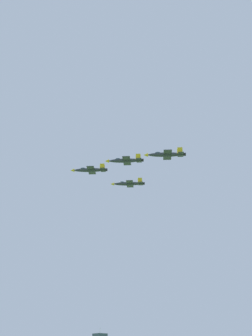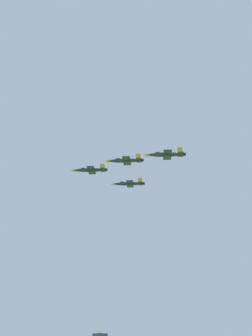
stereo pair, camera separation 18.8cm
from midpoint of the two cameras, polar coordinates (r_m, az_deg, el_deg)
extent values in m
cylinder|color=silver|center=(295.73, -2.91, -17.52)|extent=(0.16, 0.16, 3.00)
ellipsoid|color=#2D3338|center=(271.25, -4.05, -0.23)|extent=(13.40, 12.92, 2.12)
cone|color=gold|center=(272.47, -5.97, -0.26)|extent=(2.78, 2.77, 1.80)
ellipsoid|color=#334751|center=(271.98, -4.80, -0.08)|extent=(3.14, 3.10, 1.24)
cube|color=#2D3338|center=(271.11, -3.88, -0.25)|extent=(10.86, 11.13, 0.21)
cube|color=gold|center=(266.23, -4.00, 0.18)|extent=(3.03, 2.94, 0.25)
cube|color=gold|center=(276.05, -3.75, -0.63)|extent=(3.03, 2.94, 0.25)
cube|color=#2D3338|center=(270.54, -2.59, -0.20)|extent=(5.78, 5.88, 0.21)
cube|color=gold|center=(270.14, -2.67, 0.18)|extent=(1.90, 1.83, 3.06)
cube|color=gold|center=(272.11, -2.63, 0.02)|extent=(1.90, 1.83, 3.06)
cylinder|color=black|center=(270.38, -2.21, -0.20)|extent=(1.88, 1.89, 1.48)
ellipsoid|color=#2D3338|center=(253.53, -0.12, 0.82)|extent=(12.96, 12.89, 2.08)
cone|color=gold|center=(254.28, -2.15, 0.77)|extent=(2.72, 2.72, 1.77)
ellipsoid|color=#334751|center=(254.08, -0.92, 0.97)|extent=(3.07, 3.06, 1.21)
cube|color=#2D3338|center=(253.43, 0.06, 0.80)|extent=(10.78, 10.82, 0.21)
cube|color=gold|center=(248.66, -0.02, 1.27)|extent=(2.93, 2.92, 0.25)
cube|color=gold|center=(258.27, 0.14, 0.38)|extent=(2.93, 2.92, 0.25)
cube|color=#2D3338|center=(253.17, 1.41, 0.86)|extent=(5.72, 5.73, 0.21)
cube|color=gold|center=(252.80, 1.33, 1.27)|extent=(1.84, 1.83, 3.01)
cube|color=gold|center=(254.72, 1.35, 1.09)|extent=(1.84, 1.83, 3.01)
cylinder|color=black|center=(253.11, 1.81, 0.87)|extent=(1.85, 1.85, 1.46)
ellipsoid|color=#2D3338|center=(284.40, 0.25, -1.75)|extent=(12.95, 12.61, 2.06)
cone|color=gold|center=(284.97, -1.54, -1.78)|extent=(2.70, 2.69, 1.75)
ellipsoid|color=#334751|center=(284.85, -0.46, -1.62)|extent=(3.05, 3.02, 1.20)
cube|color=#2D3338|center=(284.33, 0.41, -1.77)|extent=(10.58, 10.77, 0.21)
cube|color=gold|center=(279.51, 0.36, -1.40)|extent=(2.93, 2.86, 0.25)
cube|color=gold|center=(289.19, 0.46, -2.10)|extent=(2.93, 2.86, 0.25)
cube|color=#2D3338|center=(284.16, 1.60, -1.72)|extent=(5.62, 5.70, 0.21)
cube|color=gold|center=(283.71, 1.53, -1.37)|extent=(1.84, 1.79, 2.97)
cube|color=gold|center=(285.64, 1.54, -1.51)|extent=(1.84, 1.79, 2.97)
cylinder|color=black|center=(284.13, 1.96, -1.72)|extent=(1.82, 1.83, 1.44)
ellipsoid|color=#2D3338|center=(236.32, 4.39, 1.48)|extent=(13.28, 12.74, 2.10)
cone|color=gold|center=(236.18, 2.18, 1.45)|extent=(2.75, 2.74, 1.78)
ellipsoid|color=#334751|center=(236.53, 3.51, 1.65)|extent=(3.11, 3.07, 1.22)
cube|color=#2D3338|center=(236.31, 4.59, 1.46)|extent=(10.72, 11.02, 0.21)
cube|color=gold|center=(231.51, 4.62, 1.98)|extent=(3.00, 2.90, 0.25)
cube|color=gold|center=(241.17, 4.55, 0.99)|extent=(3.00, 2.90, 0.25)
cube|color=#2D3338|center=(236.66, 6.05, 1.51)|extent=(5.71, 5.82, 0.21)
cube|color=gold|center=(236.27, 5.97, 1.95)|extent=(1.88, 1.81, 3.03)
cube|color=gold|center=(238.19, 5.94, 1.75)|extent=(1.88, 1.81, 3.03)
cylinder|color=black|center=(236.78, 6.47, 1.52)|extent=(1.86, 1.87, 1.47)
camera|label=1|loc=(0.09, -90.02, 0.01)|focal=55.12mm
camera|label=2|loc=(0.09, 89.98, -0.01)|focal=55.12mm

